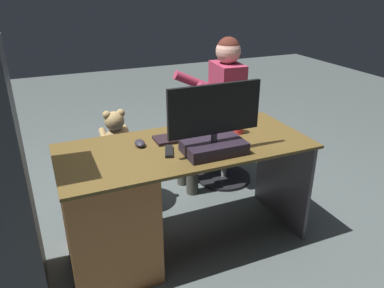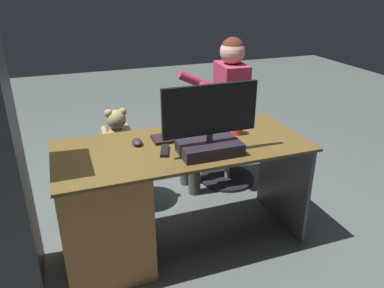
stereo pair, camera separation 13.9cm
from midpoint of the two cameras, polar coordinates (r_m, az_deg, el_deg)
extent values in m
plane|color=#485150|center=(2.90, -4.79, -10.65)|extent=(10.00, 10.00, 0.00)
cube|color=brown|center=(2.28, -2.68, -0.38)|extent=(1.53, 0.68, 0.02)
cube|color=#A36535|center=(2.35, -14.44, -10.39)|extent=(0.49, 0.62, 0.70)
cube|color=#47444A|center=(2.76, 12.11, -4.63)|extent=(0.02, 0.61, 0.70)
cube|color=black|center=(2.16, 1.49, -0.47)|extent=(0.35, 0.22, 0.07)
cylinder|color=#333338|center=(2.14, 1.51, 1.01)|extent=(0.04, 0.04, 0.05)
cube|color=black|center=(2.08, 1.56, 5.28)|extent=(0.55, 0.02, 0.29)
cube|color=black|center=(2.09, 1.40, 5.39)|extent=(0.51, 0.00, 0.26)
cube|color=black|center=(2.38, -2.44, 1.21)|extent=(0.42, 0.14, 0.02)
ellipsoid|color=#26242E|center=(2.28, -9.67, 0.10)|extent=(0.06, 0.10, 0.04)
cylinder|color=red|center=(2.44, 5.38, 2.73)|extent=(0.07, 0.07, 0.10)
cube|color=black|center=(2.18, -5.35, -1.12)|extent=(0.09, 0.16, 0.02)
cube|color=beige|center=(2.29, 2.18, 0.37)|extent=(0.28, 0.34, 0.02)
cylinder|color=black|center=(3.05, -11.92, -8.92)|extent=(0.48, 0.48, 0.03)
cylinder|color=gray|center=(2.95, -12.27, -5.48)|extent=(0.04, 0.04, 0.39)
cylinder|color=navy|center=(2.84, -12.66, -1.49)|extent=(0.39, 0.39, 0.06)
ellipsoid|color=#997F51|center=(2.80, -12.87, 0.66)|extent=(0.16, 0.14, 0.17)
sphere|color=#997F51|center=(2.75, -13.14, 3.41)|extent=(0.14, 0.14, 0.14)
sphere|color=beige|center=(2.80, -13.36, 3.59)|extent=(0.05, 0.05, 0.05)
sphere|color=#997F51|center=(2.74, -12.23, 4.60)|extent=(0.06, 0.06, 0.06)
sphere|color=#997F51|center=(2.72, -14.27, 4.29)|extent=(0.06, 0.06, 0.06)
cylinder|color=#997F51|center=(2.83, -11.43, 1.79)|extent=(0.05, 0.13, 0.09)
cylinder|color=#997F51|center=(2.80, -14.70, 1.27)|extent=(0.05, 0.13, 0.09)
cylinder|color=#997F51|center=(2.91, -12.30, 0.40)|extent=(0.06, 0.10, 0.06)
cylinder|color=#997F51|center=(2.90, -13.97, 0.13)|extent=(0.06, 0.10, 0.06)
cylinder|color=black|center=(3.37, 3.62, -5.05)|extent=(0.47, 0.47, 0.03)
cylinder|color=gray|center=(3.27, 3.71, -1.84)|extent=(0.04, 0.04, 0.39)
cylinder|color=#31566D|center=(3.18, 3.82, 1.85)|extent=(0.39, 0.39, 0.06)
cube|color=#942C45|center=(3.08, 3.98, 7.12)|extent=(0.22, 0.33, 0.55)
sphere|color=tan|center=(2.99, 4.18, 13.88)|extent=(0.20, 0.20, 0.20)
sphere|color=#481F17|center=(2.99, 4.19, 14.25)|extent=(0.18, 0.18, 0.18)
cylinder|color=#942C45|center=(2.82, 3.42, 7.27)|extent=(0.44, 0.11, 0.25)
cylinder|color=#942C45|center=(3.15, -0.30, 9.12)|extent=(0.44, 0.11, 0.25)
cylinder|color=#3E3E36|center=(3.01, 1.77, 1.58)|extent=(0.37, 0.14, 0.11)
cylinder|color=#3E3E36|center=(3.04, -1.26, -3.55)|extent=(0.10, 0.10, 0.48)
cylinder|color=#3E3E36|center=(3.15, 0.21, 2.66)|extent=(0.37, 0.14, 0.11)
cylinder|color=#3E3E36|center=(3.18, -2.67, -2.25)|extent=(0.10, 0.10, 0.48)
camera|label=1|loc=(0.07, -91.51, -0.67)|focal=35.10mm
camera|label=2|loc=(0.07, 88.49, 0.67)|focal=35.10mm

